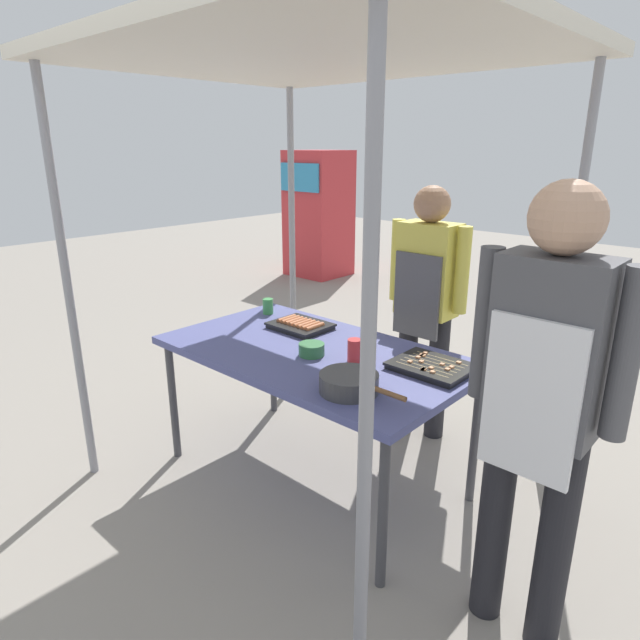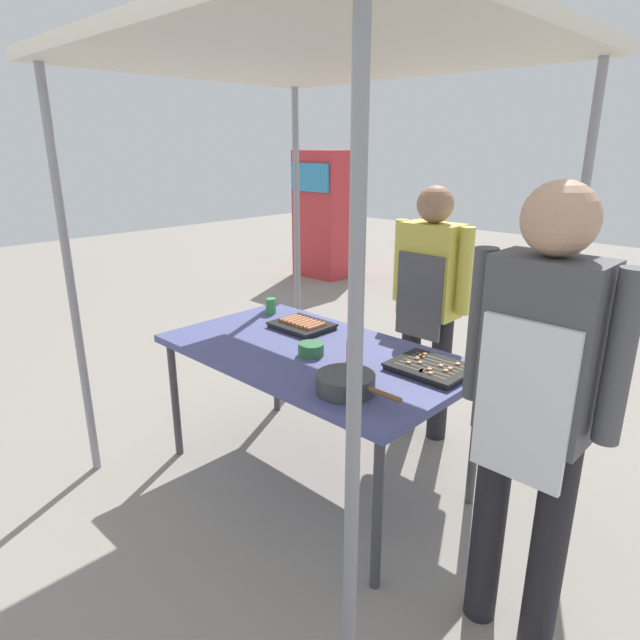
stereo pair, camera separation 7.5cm
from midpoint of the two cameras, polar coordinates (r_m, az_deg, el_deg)
name	(u,v)px [view 2 (the right image)]	position (r m, az deg, el deg)	size (l,w,h in m)	color
ground_plane	(314,475)	(3.15, 0.05, -15.98)	(18.00, 18.00, 0.00)	gray
stall_table	(313,359)	(2.82, 0.06, -4.15)	(1.60, 0.90, 0.75)	#4C518C
stall_canopy	(312,69)	(2.64, 0.07, 24.77)	(2.10, 1.80, 2.18)	gray
tray_grilled_sausages	(302,325)	(3.12, -1.22, -0.53)	(0.33, 0.26, 0.05)	black
tray_meat_skewers	(430,368)	(2.60, 12.29, -4.92)	(0.36, 0.29, 0.04)	black
cooking_wok	(346,383)	(2.33, 3.65, -6.56)	(0.42, 0.26, 0.08)	#38383A
condiment_bowl	(311,349)	(2.73, -0.16, -3.09)	(0.13, 0.13, 0.06)	#33723F
drink_cup_near_edge	(271,306)	(3.40, -4.55, 1.48)	(0.06, 0.06, 0.10)	#3F994C
drink_cup_by_wok	(353,351)	(2.64, 4.34, -3.24)	(0.07, 0.07, 0.11)	red
vendor_woman	(429,295)	(3.31, 11.99, 2.61)	(0.52, 0.23, 1.54)	black
customer_nearby	(536,392)	(1.93, 22.75, -7.00)	(0.52, 0.23, 1.66)	black
neighbor_stall_left	(329,214)	(7.63, 1.19, 11.05)	(0.74, 0.73, 1.69)	#C63338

